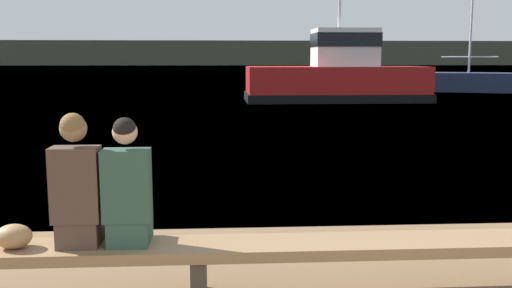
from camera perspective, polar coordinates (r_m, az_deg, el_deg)
water_surface at (r=126.32m, az=-3.20°, el=7.70°), size 240.00×240.00×0.00m
far_shoreline at (r=160.91m, az=-3.31°, el=9.06°), size 600.00×12.00×6.60m
bench_main at (r=4.69m, az=-5.76°, el=-10.82°), size 6.30×0.48×0.45m
person_left at (r=4.68m, az=-17.45°, el=-4.27°), size 0.37×0.41×1.06m
person_right at (r=4.61m, az=-12.72°, el=-4.63°), size 0.37×0.41×1.02m
shopping_bag at (r=4.88m, az=-23.08°, el=-8.49°), size 0.28×0.23×0.19m
tugboat_red at (r=26.13m, az=8.11°, el=6.52°), size 8.11×3.47×5.73m
moored_sailboat at (r=35.47m, az=20.99°, el=5.83°), size 7.30×4.74×7.61m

